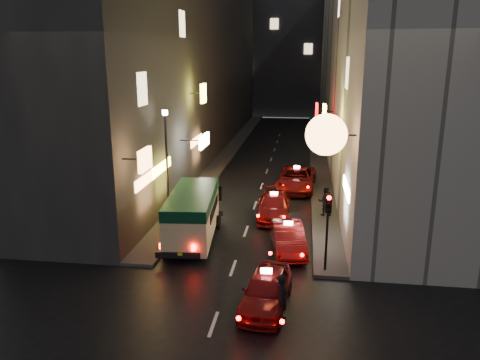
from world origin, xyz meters
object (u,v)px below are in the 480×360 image
at_px(traffic_light, 328,215).
at_px(pedestrian_crossing, 282,295).
at_px(lamp_post, 167,161).
at_px(taxi_near, 266,287).
at_px(minibus, 193,211).

bearing_deg(traffic_light, pedestrian_crossing, -112.92).
height_order(traffic_light, lamp_post, lamp_post).
bearing_deg(taxi_near, minibus, 125.35).
distance_m(taxi_near, lamp_post, 10.04).
relative_size(minibus, lamp_post, 0.98).
xyz_separation_m(minibus, lamp_post, (-1.74, 1.68, 2.11)).
height_order(taxi_near, traffic_light, traffic_light).
bearing_deg(lamp_post, minibus, -44.08).
bearing_deg(pedestrian_crossing, traffic_light, -13.98).
relative_size(taxi_near, pedestrian_crossing, 2.63).
xyz_separation_m(pedestrian_crossing, traffic_light, (1.65, 3.89, 1.70)).
relative_size(taxi_near, traffic_light, 1.48).
bearing_deg(lamp_post, traffic_light, -28.91).
distance_m(minibus, traffic_light, 7.14).
bearing_deg(traffic_light, taxi_near, -126.95).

